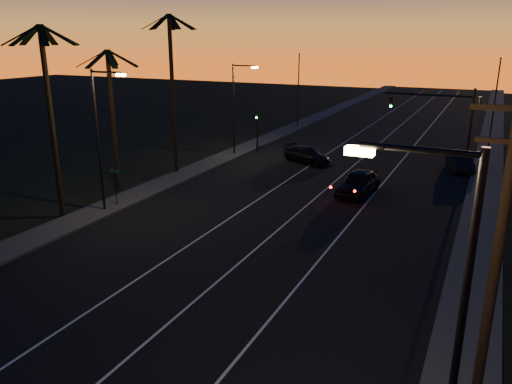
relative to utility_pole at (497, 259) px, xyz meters
The scene contains 21 objects.
road 23.72m from the utility_pole, 120.11° to the left, with size 20.00×170.00×0.01m, color black.
sidewalk_left 30.78m from the utility_pole, 138.74° to the left, with size 2.40×170.00×0.16m, color #353533.
sidewalk_right 20.68m from the utility_pole, 91.15° to the left, with size 2.40×170.00×0.16m, color #353533.
lane_stripe_left 25.32m from the utility_pole, 126.13° to the left, with size 0.12×160.00×0.01m, color silver.
lane_stripe_mid 23.48m from the utility_pole, 119.03° to the left, with size 0.12×160.00×0.01m, color silver.
lane_stripe_right 22.04m from the utility_pole, 110.81° to the left, with size 0.12×160.00×0.01m, color silver.
palm_near 25.55m from the utility_pole, 161.71° to the left, with size 4.25×4.16×11.53m.
palm_mid 28.49m from the utility_pole, 150.55° to the left, with size 4.25×4.16×10.03m.
palm_far 31.17m from the utility_pole, 139.96° to the left, with size 4.25×4.16×12.53m.
streetlight_left_near 24.44m from the utility_pole, 155.85° to the left, with size 2.55×0.26×9.00m.
streetlight_left_far 35.79m from the utility_pole, 128.52° to the left, with size 2.55×0.26×8.50m.
streetlight_right_near 4.10m from the utility_pole, 102.67° to the right, with size 2.55×0.26×9.00m.
street_sign 25.22m from the utility_pole, 153.85° to the left, with size 0.70×0.06×2.60m.
utility_pole is the anchor object (origin of this frame).
signal_mast 30.33m from the utility_pole, 98.47° to the left, with size 7.10×0.41×7.00m.
signal_post 36.74m from the utility_pole, 125.13° to the left, with size 0.28×0.37×4.20m.
far_pole_left 50.36m from the utility_pole, 116.67° to the left, with size 0.14×0.14×9.00m, color black.
far_pole_right 42.01m from the utility_pole, 90.82° to the left, with size 0.14×0.14×9.00m, color black.
lead_car 22.92m from the utility_pole, 112.72° to the left, with size 2.55×5.74×1.70m.
right_car 31.53m from the utility_pole, 94.78° to the left, with size 2.75×4.77×1.49m.
cross_car 32.24m from the utility_pole, 118.46° to the left, with size 5.18×3.73×1.39m.
Camera 1 is at (11.04, -3.37, 10.82)m, focal length 35.00 mm.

